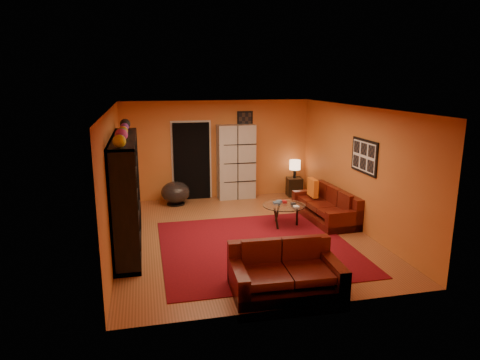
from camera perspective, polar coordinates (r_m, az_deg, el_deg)
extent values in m
plane|color=brown|center=(8.92, 0.38, -7.28)|extent=(6.00, 6.00, 0.00)
plane|color=white|center=(8.37, 0.41, 9.62)|extent=(6.00, 6.00, 0.00)
plane|color=#CA6B2C|center=(11.44, -3.03, 4.06)|extent=(6.00, 0.00, 6.00)
plane|color=#CA6B2C|center=(5.78, 7.21, -5.39)|extent=(6.00, 0.00, 6.00)
plane|color=#CA6B2C|center=(8.36, -16.53, 0.04)|extent=(0.00, 6.00, 6.00)
plane|color=#CA6B2C|center=(9.43, 15.37, 1.59)|extent=(0.00, 6.00, 6.00)
cube|color=#580A12|center=(8.31, 2.17, -8.84)|extent=(3.60, 3.60, 0.01)
cube|color=black|center=(11.36, -6.46, 2.49)|extent=(0.95, 0.10, 2.04)
cube|color=black|center=(9.11, 16.25, 3.05)|extent=(0.03, 1.00, 0.70)
cube|color=black|center=(11.48, 0.67, 7.88)|extent=(0.42, 0.03, 0.52)
cube|color=black|center=(8.41, -14.89, -1.54)|extent=(0.45, 3.00, 2.10)
imported|color=black|center=(8.38, -14.53, -2.08)|extent=(0.89, 0.12, 0.51)
cube|color=#450E09|center=(10.00, 11.20, -4.28)|extent=(0.90, 2.01, 0.32)
cube|color=#450E09|center=(10.07, 12.87, -2.67)|extent=(0.27, 1.98, 0.85)
cube|color=#450E09|center=(9.20, 13.73, -4.99)|extent=(0.82, 0.22, 0.62)
cube|color=#450E09|center=(10.73, 9.10, -2.13)|extent=(0.82, 0.22, 0.62)
cube|color=#450E09|center=(9.44, 12.52, -3.44)|extent=(0.61, 0.55, 0.12)
cube|color=#450E09|center=(9.89, 11.07, -2.59)|extent=(0.61, 0.55, 0.12)
cube|color=#450E09|center=(10.36, 9.75, -1.81)|extent=(0.61, 0.55, 0.12)
cube|color=#450E09|center=(6.68, 6.14, -13.28)|extent=(1.68, 1.05, 0.32)
cube|color=#450E09|center=(6.92, 5.23, -9.86)|extent=(1.65, 0.24, 0.85)
cube|color=#450E09|center=(6.85, 12.19, -11.44)|extent=(0.22, 0.99, 0.62)
cube|color=#450E09|center=(6.45, -0.23, -12.70)|extent=(0.22, 0.99, 0.62)
cube|color=#450E09|center=(6.60, 9.04, -10.72)|extent=(0.65, 0.79, 0.12)
cube|color=#450E09|center=(6.43, 3.51, -11.26)|extent=(0.65, 0.79, 0.12)
cube|color=orange|center=(10.28, 9.68, -1.00)|extent=(0.12, 0.42, 0.42)
cylinder|color=silver|center=(9.35, 5.87, -3.36)|extent=(0.94, 0.94, 0.02)
cylinder|color=black|center=(9.41, 7.61, -4.79)|extent=(0.05, 0.05, 0.45)
cylinder|color=black|center=(9.66, 5.06, -4.24)|extent=(0.05, 0.05, 0.45)
cylinder|color=black|center=(9.19, 4.85, -5.17)|extent=(0.05, 0.05, 0.45)
cube|color=#B3B0A5|center=(11.39, -0.53, 2.44)|extent=(1.00, 0.46, 1.97)
cylinder|color=black|center=(11.11, -8.55, -3.14)|extent=(0.44, 0.44, 0.03)
cylinder|color=black|center=(11.08, -8.56, -2.74)|extent=(0.06, 0.06, 0.15)
ellipsoid|color=#473F3E|center=(11.02, -8.60, -1.62)|extent=(0.73, 0.73, 0.55)
cube|color=black|center=(11.85, 7.25, -0.90)|extent=(0.44, 0.44, 0.50)
cylinder|color=black|center=(11.76, 7.30, 0.84)|extent=(0.08, 0.08, 0.24)
cylinder|color=#EBB481|center=(11.71, 7.34, 2.02)|extent=(0.30, 0.30, 0.26)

